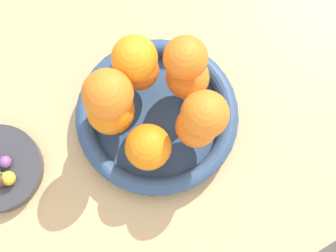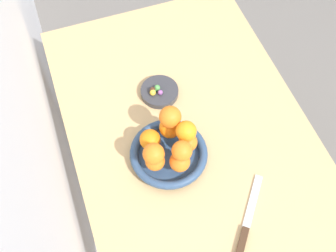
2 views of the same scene
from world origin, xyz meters
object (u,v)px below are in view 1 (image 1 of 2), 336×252
orange_4 (110,111)px  candy_ball_3 (1,177)px  fruit_bowl (157,116)px  orange_2 (187,78)px  dining_table (80,116)px  orange_1 (196,127)px  candy_ball_4 (1,180)px  orange_8 (134,58)px  orange_6 (107,94)px  orange_5 (185,58)px  candy_ball_2 (8,178)px  candy_ball_0 (5,162)px  orange_3 (138,70)px  orange_7 (205,114)px  orange_0 (148,147)px

orange_4 → candy_ball_3: 0.18m
fruit_bowl → orange_2: 0.08m
dining_table → orange_1: 0.25m
candy_ball_4 → orange_8: bearing=-173.7°
orange_2 → orange_6: size_ratio=0.93×
orange_5 → candy_ball_2: (0.28, -0.00, -0.10)m
fruit_bowl → candy_ball_0: 0.23m
candy_ball_2 → orange_3: bearing=-171.5°
orange_5 → candy_ball_3: size_ratio=3.97×
orange_1 → orange_7: size_ratio=0.94×
orange_3 → candy_ball_2: orange_3 is taller
orange_5 → candy_ball_2: 0.30m
orange_4 → candy_ball_0: bearing=-8.2°
dining_table → orange_1: orange_1 is taller
dining_table → orange_6: (-0.04, 0.07, 0.23)m
orange_2 → candy_ball_2: (0.29, -0.01, -0.04)m
fruit_bowl → orange_0: (0.04, 0.05, 0.05)m
fruit_bowl → orange_7: orange_7 is taller
fruit_bowl → orange_0: bearing=49.0°
dining_table → orange_4: bearing=118.5°
orange_4 → dining_table: bearing=-61.5°
fruit_bowl → candy_ball_2: 0.23m
orange_0 → candy_ball_4: (0.20, -0.07, -0.04)m
orange_3 → candy_ball_2: (0.23, 0.03, -0.04)m
orange_4 → orange_7: size_ratio=1.06×
candy_ball_2 → orange_7: bearing=162.8°
orange_6 → orange_5: bearing=177.6°
orange_6 → candy_ball_2: 0.20m
orange_3 → orange_8: orange_8 is taller
fruit_bowl → orange_4: orange_4 is taller
orange_5 → candy_ball_0: size_ratio=3.47×
dining_table → candy_ball_0: (0.12, 0.05, 0.12)m
orange_6 → candy_ball_2: size_ratio=3.20×
fruit_bowl → orange_5: 0.12m
orange_4 → orange_5: (-0.11, 0.01, 0.06)m
candy_ball_3 → orange_6: bearing=177.6°
candy_ball_4 → orange_2: bearing=177.4°
fruit_bowl → candy_ball_4: 0.24m
orange_0 → orange_3: size_ratio=1.09×
orange_4 → candy_ball_2: (0.17, 0.00, -0.04)m
orange_1 → orange_2: size_ratio=0.95×
orange_5 → orange_6: bearing=-2.4°
candy_ball_0 → candy_ball_2: candy_ball_2 is taller
orange_2 → orange_4: bearing=-5.4°
orange_7 → orange_4: bearing=-40.6°
fruit_bowl → orange_5: size_ratio=4.03×
orange_0 → orange_1: 0.07m
orange_0 → orange_5: bearing=-146.0°
candy_ball_2 → candy_ball_4: bearing=-14.8°
fruit_bowl → orange_2: (-0.06, -0.01, 0.05)m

